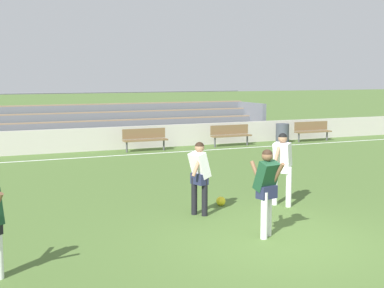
# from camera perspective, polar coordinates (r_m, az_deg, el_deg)

# --- Properties ---
(ground_plane) EXTENTS (160.00, 160.00, 0.00)m
(ground_plane) POSITION_cam_1_polar(r_m,az_deg,el_deg) (10.55, 9.23, -9.84)
(ground_plane) COLOR #4C6B30
(field_line_sideline) EXTENTS (44.00, 0.12, 0.01)m
(field_line_sideline) POSITION_cam_1_polar(r_m,az_deg,el_deg) (21.25, -8.56, -1.23)
(field_line_sideline) COLOR white
(field_line_sideline) RESTS_ON ground
(sideline_wall) EXTENTS (48.00, 0.16, 0.93)m
(sideline_wall) POSITION_cam_1_polar(r_m,az_deg,el_deg) (22.78, -9.70, 0.48)
(sideline_wall) COLOR #BCB7AD
(sideline_wall) RESTS_ON ground
(bleacher_stand) EXTENTS (17.89, 2.92, 2.25)m
(bleacher_stand) POSITION_cam_1_polar(r_m,az_deg,el_deg) (24.73, -12.14, 2.01)
(bleacher_stand) COLOR #897051
(bleacher_stand) RESTS_ON ground
(bench_near_bin) EXTENTS (1.80, 0.40, 0.90)m
(bench_near_bin) POSITION_cam_1_polar(r_m,az_deg,el_deg) (23.95, 3.95, 1.08)
(bench_near_bin) COLOR brown
(bench_near_bin) RESTS_ON ground
(bench_far_right) EXTENTS (1.80, 0.40, 0.90)m
(bench_far_right) POSITION_cam_1_polar(r_m,az_deg,el_deg) (22.41, -4.83, 0.66)
(bench_far_right) COLOR brown
(bench_far_right) RESTS_ON ground
(bench_far_left) EXTENTS (1.80, 0.40, 0.90)m
(bench_far_left) POSITION_cam_1_polar(r_m,az_deg,el_deg) (26.20, 12.16, 1.46)
(bench_far_left) COLOR brown
(bench_far_left) RESTS_ON ground
(trash_bin) EXTENTS (0.59, 0.59, 0.88)m
(trash_bin) POSITION_cam_1_polar(r_m,az_deg,el_deg) (25.24, 9.19, 1.07)
(trash_bin) COLOR #3D424C
(trash_bin) RESTS_ON ground
(player_white_pressing_high) EXTENTS (0.55, 0.47, 1.61)m
(player_white_pressing_high) POSITION_cam_1_polar(r_m,az_deg,el_deg) (12.13, 0.77, -2.89)
(player_white_pressing_high) COLOR black
(player_white_pressing_high) RESTS_ON ground
(player_white_dropping_back) EXTENTS (0.72, 0.49, 1.71)m
(player_white_dropping_back) POSITION_cam_1_polar(r_m,az_deg,el_deg) (13.14, 9.18, -1.88)
(player_white_dropping_back) COLOR white
(player_white_dropping_back) RESTS_ON ground
(player_dark_trailing_run) EXTENTS (0.47, 0.55, 1.68)m
(player_dark_trailing_run) POSITION_cam_1_polar(r_m,az_deg,el_deg) (10.57, 7.63, -4.18)
(player_dark_trailing_run) COLOR white
(player_dark_trailing_run) RESTS_ON ground
(soccer_ball) EXTENTS (0.22, 0.22, 0.22)m
(soccer_ball) POSITION_cam_1_polar(r_m,az_deg,el_deg) (13.17, 2.95, -5.84)
(soccer_ball) COLOR yellow
(soccer_ball) RESTS_ON ground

